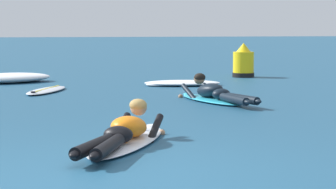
# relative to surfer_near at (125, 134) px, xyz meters

# --- Properties ---
(ground_plane) EXTENTS (120.00, 120.00, 0.00)m
(ground_plane) POSITION_rel_surfer_near_xyz_m (-0.35, 8.26, -0.13)
(ground_plane) COLOR navy
(surfer_near) EXTENTS (1.50, 2.66, 0.54)m
(surfer_near) POSITION_rel_surfer_near_xyz_m (0.00, 0.00, 0.00)
(surfer_near) COLOR silver
(surfer_near) RESTS_ON ground
(surfer_far) EXTENTS (1.07, 2.50, 0.54)m
(surfer_far) POSITION_rel_surfer_near_xyz_m (2.11, 4.15, 0.01)
(surfer_far) COLOR #2DB2D1
(surfer_far) RESTS_ON ground
(drifting_surfboard) EXTENTS (1.13, 1.92, 0.16)m
(drifting_surfboard) POSITION_rel_surfer_near_xyz_m (-0.90, 6.55, -0.10)
(drifting_surfboard) COLOR silver
(drifting_surfboard) RESTS_ON ground
(whitewater_front) EXTENTS (2.35, 1.82, 0.23)m
(whitewater_front) POSITION_rel_surfer_near_xyz_m (-1.79, 9.04, -0.02)
(whitewater_front) COLOR white
(whitewater_front) RESTS_ON ground
(whitewater_mid_right) EXTENTS (1.87, 1.11, 0.12)m
(whitewater_mid_right) POSITION_rel_surfer_near_xyz_m (2.21, 7.55, -0.08)
(whitewater_mid_right) COLOR white
(whitewater_mid_right) RESTS_ON ground
(channel_marker_buoy) EXTENTS (0.59, 0.59, 0.92)m
(channel_marker_buoy) POSITION_rel_surfer_near_xyz_m (4.32, 9.70, 0.22)
(channel_marker_buoy) COLOR yellow
(channel_marker_buoy) RESTS_ON ground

